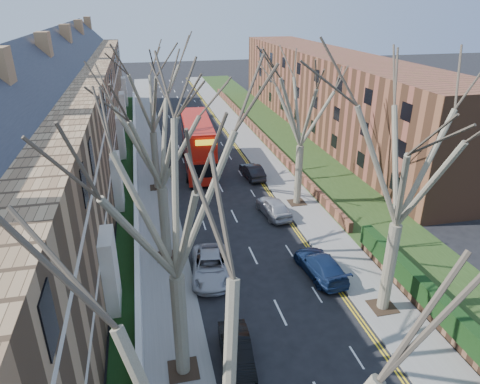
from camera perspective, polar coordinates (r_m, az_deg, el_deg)
pavement_left at (r=50.53m, az=-11.90°, el=5.36°), size 3.00×102.00×0.12m
pavement_right at (r=52.04m, az=1.45°, el=6.42°), size 3.00×102.00×0.12m
terrace_left at (r=41.92m, az=-22.70°, el=7.99°), size 9.70×78.00×13.60m
flats_right at (r=58.26m, az=11.76°, el=12.85°), size 13.97×54.00×10.00m
front_wall_left at (r=42.81m, az=-13.77°, el=2.54°), size 0.30×78.00×1.00m
grass_verge_right at (r=53.27m, az=6.18°, el=6.81°), size 6.00×102.00×0.06m
tree_left_mid at (r=16.28m, az=-9.32°, el=1.06°), size 10.50×10.50×14.71m
tree_left_far at (r=25.87m, az=-11.04°, el=8.87°), size 10.15×10.15×14.22m
tree_left_dist at (r=37.54m, az=-12.04°, el=13.94°), size 10.50×10.50×14.71m
tree_right_mid at (r=21.83m, az=21.66°, el=5.64°), size 10.50×10.50×14.71m
tree_right_far at (r=33.95m, az=8.43°, el=12.63°), size 10.15×10.15×14.22m
double_decker_bus at (r=44.04m, az=-5.65°, el=6.26°), size 3.46×12.04×4.95m
car_left_mid at (r=21.60m, az=-0.46°, el=-20.57°), size 1.66×4.05×1.31m
car_left_far at (r=27.17m, az=-3.96°, el=-9.86°), size 2.95×5.22×1.38m
car_right_near at (r=27.71m, az=10.68°, el=-9.53°), size 2.36×4.92×1.38m
car_right_mid at (r=34.44m, az=4.49°, el=-1.99°), size 2.21×4.51×1.48m
car_right_far at (r=41.74m, az=1.64°, el=2.79°), size 1.78×4.29×1.38m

